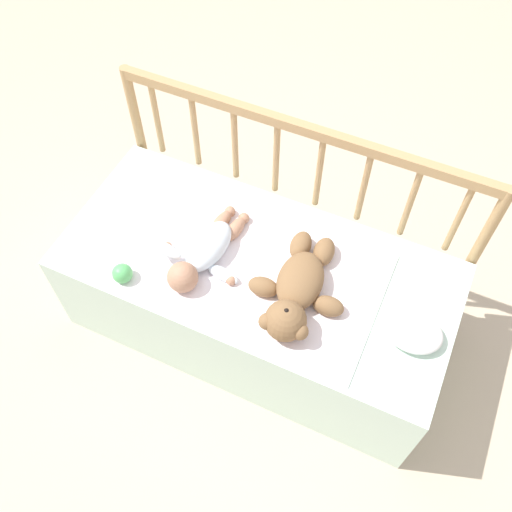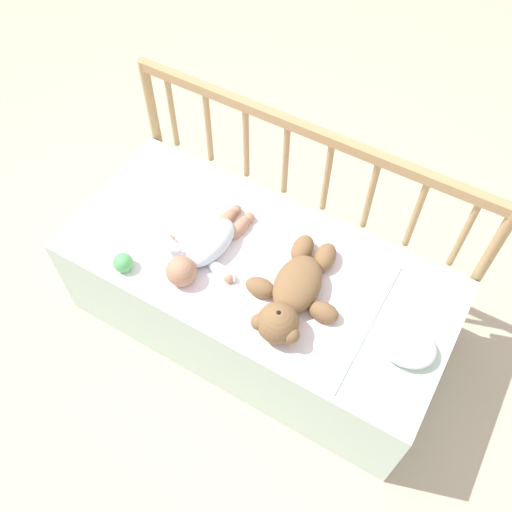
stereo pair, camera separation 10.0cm
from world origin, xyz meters
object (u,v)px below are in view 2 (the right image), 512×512
Objects in this scene: teddy_bear at (293,294)px; small_pillow at (407,345)px; toy_ball at (123,263)px; baby at (206,248)px.

teddy_bear reaches higher than small_pillow.
toy_ball is (-0.54, -0.17, -0.02)m from teddy_bear.
baby reaches higher than small_pillow.
teddy_bear is 1.09× the size of baby.
baby is (-0.34, 0.02, -0.01)m from teddy_bear.
baby is 0.71m from small_pillow.
teddy_bear is 2.36× the size of small_pillow.
small_pillow is at bearing 4.40° from teddy_bear.
teddy_bear is 0.34m from baby.
baby is at bearing 41.58° from toy_ball.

